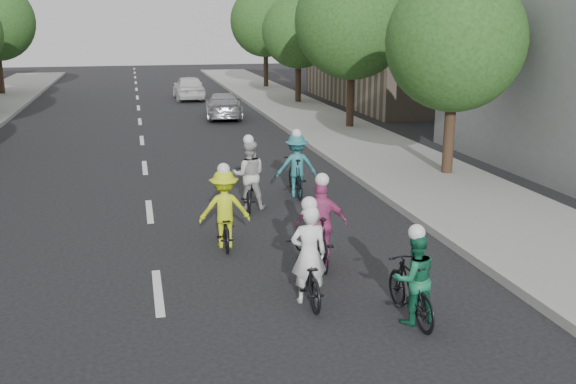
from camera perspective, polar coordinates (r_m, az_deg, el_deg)
name	(u,v)px	position (r m, az deg, el deg)	size (l,w,h in m)	color
ground	(158,292)	(11.45, -11.48, -8.72)	(120.00, 120.00, 0.00)	black
sidewalk_right	(380,154)	(22.54, 8.16, 3.38)	(4.00, 80.00, 0.15)	gray
curb_right	(326,156)	(21.90, 3.41, 3.21)	(0.18, 80.00, 0.18)	#999993
bldg_se	(424,31)	(38.13, 12.02, 13.84)	(10.00, 14.00, 8.00)	gray
tree_r_0	(455,42)	(19.34, 14.63, 12.79)	(4.00, 4.00, 5.97)	black
tree_r_1	(352,22)	(27.62, 5.73, 14.84)	(4.80, 4.80, 6.93)	black
tree_r_2	(298,32)	(36.25, 0.93, 14.05)	(4.00, 4.00, 5.97)	black
tree_r_3	(265,21)	(45.02, -2.02, 14.93)	(4.80, 4.80, 6.93)	black
cyclist_0	(249,182)	(15.99, -3.51, 0.89)	(0.93, 1.83, 1.87)	black
cyclist_1	(296,170)	(17.06, 0.72, 1.96)	(1.11, 1.78, 1.82)	black
cyclist_2	(224,215)	(13.32, -5.67, -2.08)	(1.08, 1.64, 1.77)	black
cyclist_3	(308,267)	(10.74, 1.76, -6.69)	(0.68, 1.75, 1.82)	black
cyclist_4	(321,232)	(12.22, 2.91, -3.54)	(1.02, 1.74, 1.83)	black
cyclist_5	(412,284)	(10.19, 10.99, -8.07)	(0.71, 1.64, 1.60)	black
follow_car_lead	(224,105)	(31.28, -5.73, 7.67)	(1.71, 4.19, 1.22)	#A4A4A8
follow_car_trail	(189,88)	(39.07, -8.81, 9.17)	(1.68, 4.17, 1.42)	silver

